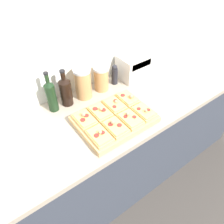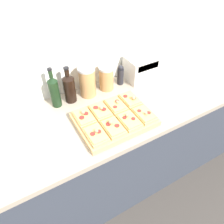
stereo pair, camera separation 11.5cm
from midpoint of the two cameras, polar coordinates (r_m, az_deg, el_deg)
The scene contains 18 objects.
ground_plane at distance 2.11m, azimuth 4.06°, elevation -23.04°, with size 12.00×12.00×0.00m, color #3D3833.
wall_back at distance 1.57m, azimuth -10.00°, elevation 16.95°, with size 6.00×0.06×2.50m.
kitchen_counter at distance 1.84m, azimuth -1.63°, elevation -9.73°, with size 2.63×0.67×0.93m.
cutting_board at distance 1.38m, azimuth -1.65°, elevation -1.98°, with size 0.47×0.35×0.04m, color tan.
pizza_slice_back_left at distance 1.35m, azimuth -9.64°, elevation -1.93°, with size 0.10×0.16×0.05m.
pizza_slice_back_midleft at distance 1.39m, azimuth -5.55°, elevation -0.00°, with size 0.10×0.16×0.05m.
pizza_slice_back_midright at distance 1.43m, azimuth -1.70°, elevation 1.82°, with size 0.10×0.16×0.05m.
pizza_slice_back_right at distance 1.48m, azimuth 1.94°, elevation 3.55°, with size 0.10×0.16×0.06m.
pizza_slice_front_left at distance 1.25m, azimuth -5.93°, elevation -6.31°, with size 0.10×0.16×0.05m.
pizza_slice_front_midleft at distance 1.29m, azimuth -1.67°, elevation -4.03°, with size 0.10×0.16×0.06m.
pizza_slice_front_midright at distance 1.34m, azimuth 2.34°, elevation -1.94°, with size 0.10×0.16×0.05m.
pizza_slice_front_right at distance 1.39m, azimuth 6.06°, elevation -0.00°, with size 0.10×0.16×0.05m.
olive_oil_bottle at distance 1.47m, azimuth -17.83°, elevation 4.07°, with size 0.07×0.07×0.29m.
wine_bottle at distance 1.50m, azimuth -14.20°, elevation 5.31°, with size 0.08×0.08×0.27m.
grain_jar_tall at distance 1.54m, azimuth -9.73°, elevation 7.33°, with size 0.12×0.12×0.23m.
grain_jar_short at distance 1.61m, azimuth -4.91°, elevation 8.69°, with size 0.11×0.11×0.19m.
pepper_mill at distance 1.67m, azimuth -1.32°, elevation 9.68°, with size 0.05×0.05×0.16m.
toaster_oven at distance 1.74m, azimuth 3.78°, elevation 11.77°, with size 0.25×0.18×0.19m.
Camera 1 is at (-0.66, -0.57, 1.93)m, focal length 35.00 mm.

